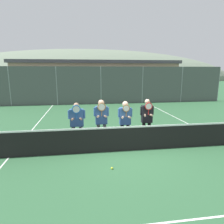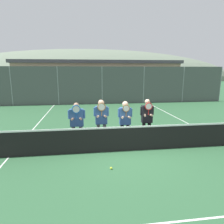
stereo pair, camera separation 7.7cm
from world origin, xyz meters
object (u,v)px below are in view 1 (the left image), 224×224
at_px(player_rightmost, 147,118).
at_px(car_left_of_center, 76,90).
at_px(tennis_ball_on_court, 112,168).
at_px(player_center_left, 101,118).
at_px(player_leftmost, 77,121).
at_px(car_center, 126,90).
at_px(car_right_of_center, 172,89).
at_px(car_far_left, 21,91).
at_px(player_center_right, 125,119).

relative_size(player_rightmost, car_left_of_center, 0.37).
bearing_deg(car_left_of_center, tennis_ball_on_court, -84.54).
distance_m(player_center_left, player_rightmost, 1.76).
bearing_deg(player_leftmost, car_center, 70.16).
xyz_separation_m(car_right_of_center, tennis_ball_on_court, (-8.67, -14.86, -0.83)).
xyz_separation_m(player_center_left, car_left_of_center, (-1.29, 12.71, -0.13)).
height_order(player_leftmost, car_far_left, car_far_left).
height_order(player_center_right, player_rightmost, player_rightmost).
height_order(car_far_left, car_left_of_center, car_left_of_center).
bearing_deg(car_right_of_center, player_center_right, -121.31).
bearing_deg(car_right_of_center, tennis_ball_on_court, -120.28).
bearing_deg(car_far_left, car_right_of_center, -0.88).
relative_size(player_center_left, tennis_ball_on_court, 25.97).
bearing_deg(car_left_of_center, player_center_right, -80.32).
bearing_deg(player_leftmost, car_far_left, 113.34).
bearing_deg(tennis_ball_on_court, player_center_right, 67.43).
distance_m(player_center_right, player_rightmost, 0.87).
relative_size(player_leftmost, player_center_left, 0.95).
bearing_deg(car_far_left, player_center_left, -63.30).
bearing_deg(tennis_ball_on_court, car_left_of_center, 95.46).
xyz_separation_m(player_rightmost, car_far_left, (-8.36, 13.16, -0.10)).
bearing_deg(car_far_left, player_leftmost, -66.66).
bearing_deg(player_rightmost, car_far_left, 122.40).
distance_m(player_leftmost, player_rightmost, 2.68).
bearing_deg(player_center_right, tennis_ball_on_court, -112.57).
relative_size(player_leftmost, car_right_of_center, 0.38).
bearing_deg(car_center, player_center_left, -106.30).
relative_size(car_far_left, car_center, 1.09).
height_order(car_left_of_center, car_right_of_center, car_left_of_center).
bearing_deg(car_far_left, tennis_ball_on_court, -66.05).
bearing_deg(player_rightmost, player_leftmost, 179.93).
xyz_separation_m(player_leftmost, player_center_right, (1.81, -0.05, 0.01)).
relative_size(car_far_left, tennis_ball_on_court, 64.40).
bearing_deg(player_center_right, car_left_of_center, 99.68).
distance_m(car_far_left, car_right_of_center, 15.38).
relative_size(player_leftmost, player_center_right, 0.99).
xyz_separation_m(car_far_left, car_right_of_center, (15.38, -0.24, -0.07)).
bearing_deg(car_far_left, player_rightmost, -57.60).
distance_m(car_left_of_center, tennis_ball_on_court, 14.79).
distance_m(player_leftmost, car_far_left, 14.33).
distance_m(player_center_left, tennis_ball_on_court, 2.23).
bearing_deg(tennis_ball_on_court, player_center_left, 93.23).
distance_m(car_left_of_center, car_right_of_center, 10.08).
height_order(player_center_left, player_center_right, player_center_left).
relative_size(car_far_left, car_right_of_center, 0.98).
xyz_separation_m(player_leftmost, player_center_left, (0.91, 0.05, 0.06)).
bearing_deg(car_left_of_center, player_rightmost, -76.55).
bearing_deg(car_center, player_center_right, -102.53).
relative_size(player_leftmost, player_rightmost, 0.95).
height_order(player_center_left, car_right_of_center, player_center_left).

